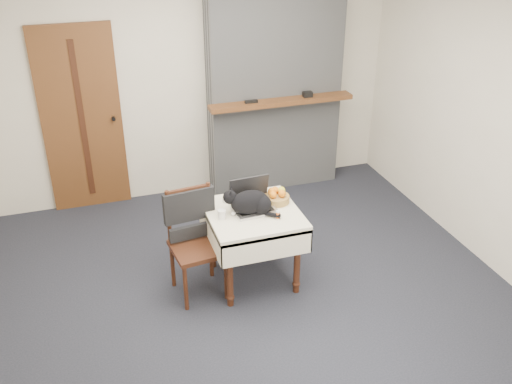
% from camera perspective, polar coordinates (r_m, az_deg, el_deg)
% --- Properties ---
extents(ground, '(4.50, 4.50, 0.00)m').
position_cam_1_polar(ground, '(5.18, -0.86, -9.27)').
color(ground, black).
rests_on(ground, ground).
extents(room_shell, '(4.52, 4.01, 2.61)m').
position_cam_1_polar(room_shell, '(4.78, -2.69, 11.24)').
color(room_shell, beige).
rests_on(room_shell, ground).
extents(door, '(0.82, 0.10, 2.00)m').
position_cam_1_polar(door, '(6.30, -17.00, 6.86)').
color(door, brown).
rests_on(door, ground).
extents(chimney, '(1.62, 0.48, 2.60)m').
position_cam_1_polar(chimney, '(6.43, 1.89, 11.31)').
color(chimney, gray).
rests_on(chimney, ground).
extents(side_table, '(0.78, 0.78, 0.70)m').
position_cam_1_polar(side_table, '(4.93, -0.29, -3.11)').
color(side_table, '#39180F').
rests_on(side_table, ground).
extents(laptop, '(0.38, 0.33, 0.27)m').
position_cam_1_polar(laptop, '(4.90, -0.38, -0.91)').
color(laptop, '#B7B7BC').
rests_on(laptop, side_table).
extents(cat, '(0.46, 0.32, 0.24)m').
position_cam_1_polar(cat, '(4.81, -0.54, -1.05)').
color(cat, black).
rests_on(cat, side_table).
extents(cream_jar, '(0.07, 0.07, 0.08)m').
position_cam_1_polar(cream_jar, '(4.77, -3.44, -2.24)').
color(cream_jar, silver).
rests_on(cream_jar, side_table).
extents(pill_bottle, '(0.03, 0.03, 0.07)m').
position_cam_1_polar(pill_bottle, '(4.77, 2.20, -2.25)').
color(pill_bottle, '#B24915').
rests_on(pill_bottle, side_table).
extents(fruit_basket, '(0.22, 0.22, 0.13)m').
position_cam_1_polar(fruit_basket, '(5.01, 2.08, -0.47)').
color(fruit_basket, '#A48542').
rests_on(fruit_basket, side_table).
extents(desk_clutter, '(0.13, 0.10, 0.01)m').
position_cam_1_polar(desk_clutter, '(4.97, 0.88, -1.29)').
color(desk_clutter, black).
rests_on(desk_clutter, side_table).
extents(chair, '(0.48, 0.47, 0.95)m').
position_cam_1_polar(chair, '(4.86, -6.32, -3.52)').
color(chair, '#39180F').
rests_on(chair, ground).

